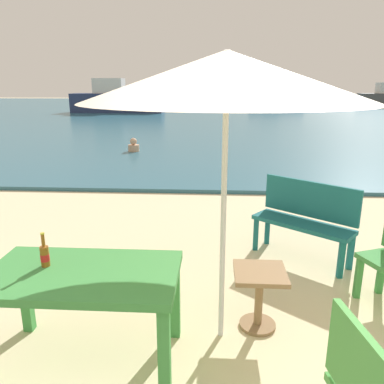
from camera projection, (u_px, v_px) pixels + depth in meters
sea_water at (219, 110)px, 31.42m from camera, size 120.00×50.00×0.08m
picnic_table_green at (83, 285)px, 2.79m from camera, size 1.40×0.80×0.76m
beer_bottle_amber at (45, 254)px, 2.81m from camera, size 0.07×0.07×0.26m
patio_umbrella at (227, 77)px, 2.68m from camera, size 2.10×2.10×2.30m
side_table_wood at (259, 291)px, 3.28m from camera, size 0.44×0.44×0.54m
bench_teal_center at (305, 216)px, 4.58m from camera, size 1.16×1.03×0.95m
swimmer_person at (134, 146)px, 11.69m from camera, size 0.34×0.34×0.41m
boat_fishing_trawler at (275, 102)px, 31.83m from camera, size 4.42×1.21×1.61m
boat_cargo_ship at (117, 100)px, 27.89m from camera, size 6.66×1.82×2.42m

